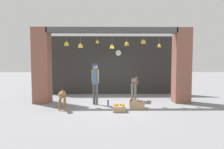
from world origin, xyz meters
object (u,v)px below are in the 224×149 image
(shopkeeper, at_px, (95,80))
(fruit_crate_apples, at_px, (137,105))
(dog, at_px, (62,95))
(wall_clock, at_px, (118,53))
(water_bottle, at_px, (108,103))
(worker_stooping, at_px, (135,85))
(fruit_crate_oranges, at_px, (119,108))

(shopkeeper, relative_size, fruit_crate_apples, 3.27)
(dog, relative_size, wall_clock, 3.20)
(fruit_crate_apples, xyz_separation_m, water_bottle, (-1.12, 0.55, -0.05))
(worker_stooping, height_order, fruit_crate_apples, worker_stooping)
(dog, distance_m, water_bottle, 1.89)
(dog, bearing_deg, water_bottle, 94.37)
(water_bottle, bearing_deg, wall_clock, 78.76)
(wall_clock, bearing_deg, dog, -124.88)
(worker_stooping, height_order, wall_clock, wall_clock)
(fruit_crate_apples, bearing_deg, shopkeeper, 155.67)
(dog, bearing_deg, fruit_crate_apples, 77.47)
(dog, distance_m, worker_stooping, 3.30)
(worker_stooping, xyz_separation_m, fruit_crate_oranges, (-0.82, -1.75, -0.62))
(worker_stooping, relative_size, fruit_crate_oranges, 2.44)
(worker_stooping, height_order, water_bottle, worker_stooping)
(dog, distance_m, wall_clock, 4.47)
(fruit_crate_oranges, bearing_deg, fruit_crate_apples, 28.39)
(shopkeeper, bearing_deg, fruit_crate_oranges, 155.84)
(worker_stooping, bearing_deg, water_bottle, -126.28)
(fruit_crate_apples, bearing_deg, wall_clock, 99.35)
(water_bottle, relative_size, wall_clock, 0.75)
(fruit_crate_oranges, distance_m, fruit_crate_apples, 0.80)
(fruit_crate_apples, height_order, water_bottle, fruit_crate_apples)
(shopkeeper, height_order, fruit_crate_oranges, shopkeeper)
(water_bottle, height_order, wall_clock, wall_clock)
(shopkeeper, distance_m, worker_stooping, 1.91)
(dog, relative_size, fruit_crate_apples, 1.97)
(shopkeeper, bearing_deg, wall_clock, -87.50)
(dog, xyz_separation_m, shopkeeper, (1.22, 0.72, 0.51))
(wall_clock, bearing_deg, worker_stooping, -71.39)
(dog, xyz_separation_m, wall_clock, (2.33, 3.35, 1.83))
(shopkeeper, xyz_separation_m, water_bottle, (0.55, -0.21, -0.94))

